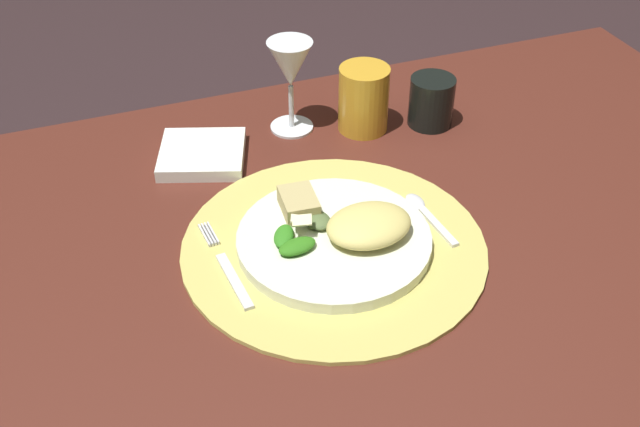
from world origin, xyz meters
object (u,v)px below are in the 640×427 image
amber_tumbler (364,99)px  dining_table (347,313)px  napkin (202,154)px  wine_glass (290,68)px  dark_tumbler (431,101)px  fork (227,268)px  spoon (424,211)px  dinner_plate (334,240)px

amber_tumbler → dining_table: bearing=-116.7°
dining_table → napkin: (-0.14, 0.23, 0.16)m
wine_glass → dark_tumbler: size_ratio=1.87×
amber_tumbler → dark_tumbler: 0.11m
fork → amber_tumbler: 0.38m
dining_table → spoon: (0.11, -0.00, 0.15)m
fork → dark_tumbler: bearing=30.3°
dinner_plate → amber_tumbler: size_ratio=2.40×
dinner_plate → amber_tumbler: bearing=60.0°
napkin → amber_tumbler: bearing=-0.2°
spoon → dinner_plate: bearing=-171.3°
napkin → dinner_plate: bearing=-67.0°
dinner_plate → wine_glass: (0.04, 0.29, 0.09)m
fork → napkin: bearing=83.2°
wine_glass → dark_tumbler: bearing=-16.6°
dining_table → dark_tumbler: 0.35m
dinner_plate → spoon: bearing=8.7°
amber_tumbler → wine_glass: bearing=160.0°
dining_table → dark_tumbler: (0.22, 0.21, 0.18)m
dinner_plate → amber_tumbler: amber_tumbler is taller
fork → dining_table: bearing=6.4°
dining_table → fork: (-0.17, -0.02, 0.15)m
fork → napkin: size_ratio=1.40×
fork → napkin: 0.25m
amber_tumbler → spoon: bearing=-92.6°
napkin → dining_table: bearing=-59.4°
dining_table → dinner_plate: size_ratio=5.62×
fork → spoon: bearing=3.8°
dark_tumbler → amber_tumbler: bearing=166.9°
dining_table → fork: size_ratio=8.11×
dining_table → napkin: size_ratio=11.36×
dinner_plate → napkin: 0.28m
dark_tumbler → dinner_plate: bearing=-137.5°
fork → dinner_plate: bearing=-1.1°
fork → wine_glass: wine_glass is taller
dining_table → dinner_plate: (-0.03, -0.02, 0.16)m
dinner_plate → napkin: bearing=113.0°
amber_tumbler → dark_tumbler: amber_tumbler is taller
amber_tumbler → dark_tumbler: bearing=-13.1°
spoon → dark_tumbler: (0.11, 0.21, 0.03)m
spoon → dining_table: bearing=179.8°
fork → spoon: (0.27, 0.02, -0.00)m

